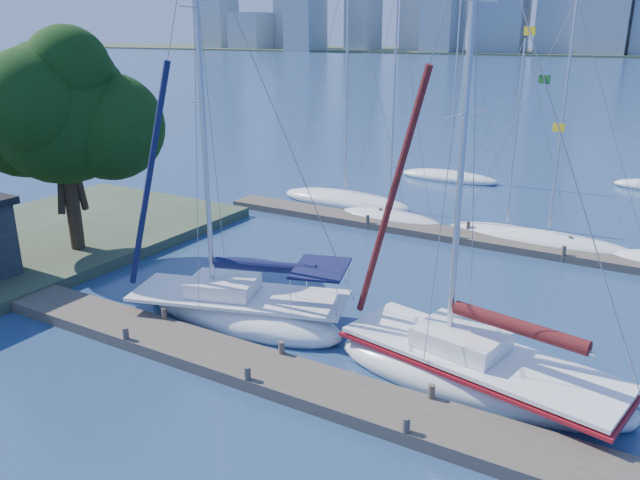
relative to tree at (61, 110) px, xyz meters
The scene contains 12 objects.
ground 15.84m from the tree, 17.47° to the right, with size 700.00×700.00×0.00m, color navy.
near_dock 15.75m from the tree, 17.47° to the right, with size 26.00×2.00×0.40m, color #483F35.
far_dock 20.63m from the tree, 36.89° to the left, with size 30.00×1.80×0.36m, color #483F35.
shore 7.55m from the tree, 159.24° to the right, with size 12.00×22.00×0.50m, color #38472D.
tree is the anchor object (origin of this frame).
sailboat_navy 12.02m from the tree, ahead, with size 8.94×5.20×14.18m.
sailboat_maroon 20.24m from the tree, ahead, with size 9.33×4.57×14.25m.
bg_boat_0 17.32m from the tree, 67.22° to the left, with size 8.88×4.25×14.24m.
bg_boat_1 17.51m from the tree, 51.43° to the left, with size 6.40×4.14×12.79m.
bg_boat_2 22.04m from the tree, 38.56° to the left, with size 6.02×2.19×10.11m.
bg_boat_3 23.50m from the tree, 34.63° to the left, with size 8.41×2.59×11.81m.
bg_boat_6 26.95m from the tree, 68.72° to the left, with size 7.08×2.22×13.29m.
Camera 1 is at (9.94, -13.67, 10.09)m, focal length 35.00 mm.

